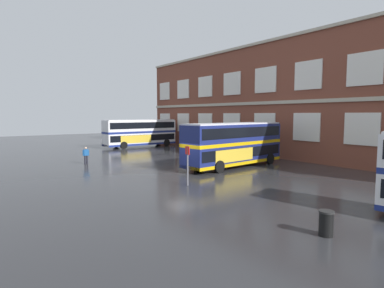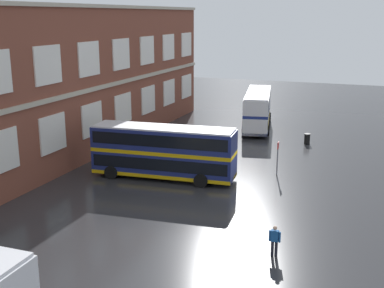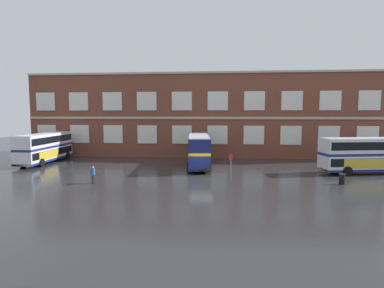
% 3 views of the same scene
% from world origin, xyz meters
% --- Properties ---
extents(ground_plane, '(120.00, 120.00, 0.00)m').
position_xyz_m(ground_plane, '(0.00, 2.00, 0.00)').
color(ground_plane, '#2B2B2D').
extents(brick_terminal_building, '(54.66, 8.19, 13.14)m').
position_xyz_m(brick_terminal_building, '(-1.11, 17.98, 6.42)').
color(brick_terminal_building, brown).
rests_on(brick_terminal_building, ground).
extents(double_decker_near, '(3.04, 11.05, 4.07)m').
position_xyz_m(double_decker_near, '(-22.28, 7.53, 2.15)').
color(double_decker_near, silver).
rests_on(double_decker_near, ground).
extents(double_decker_middle, '(3.60, 11.19, 4.07)m').
position_xyz_m(double_decker_middle, '(-0.70, 6.23, 2.15)').
color(double_decker_middle, navy).
rests_on(double_decker_middle, ground).
extents(waiting_passenger, '(0.25, 0.63, 1.70)m').
position_xyz_m(waiting_passenger, '(-10.31, -4.43, 0.93)').
color(waiting_passenger, black).
rests_on(waiting_passenger, ground).
extents(bus_stand_flag, '(0.44, 0.10, 2.70)m').
position_xyz_m(bus_stand_flag, '(3.18, -1.81, 1.64)').
color(bus_stand_flag, slate).
rests_on(bus_stand_flag, ground).
extents(station_litter_bin, '(0.60, 0.60, 1.03)m').
position_xyz_m(station_litter_bin, '(13.88, -2.58, 0.52)').
color(station_litter_bin, black).
rests_on(station_litter_bin, ground).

